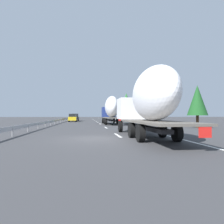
% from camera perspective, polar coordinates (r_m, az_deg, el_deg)
% --- Properties ---
extents(ground_plane, '(260.00, 260.00, 0.00)m').
position_cam_1_polar(ground_plane, '(53.98, -6.29, -2.51)').
color(ground_plane, '#38383A').
extents(lane_stripe_0, '(3.20, 0.20, 0.01)m').
position_cam_1_polar(lane_stripe_0, '(16.21, 1.59, -6.37)').
color(lane_stripe_0, white).
rests_on(lane_stripe_0, ground_plane).
extents(lane_stripe_1, '(3.20, 0.20, 0.01)m').
position_cam_1_polar(lane_stripe_1, '(26.05, -1.65, -4.28)').
color(lane_stripe_1, white).
rests_on(lane_stripe_1, ground_plane).
extents(lane_stripe_2, '(3.20, 0.20, 0.01)m').
position_cam_1_polar(lane_stripe_2, '(37.31, -3.24, -3.25)').
color(lane_stripe_2, white).
rests_on(lane_stripe_2, ground_plane).
extents(lane_stripe_3, '(3.20, 0.20, 0.01)m').
position_cam_1_polar(lane_stripe_3, '(46.04, -3.94, -2.79)').
color(lane_stripe_3, white).
rests_on(lane_stripe_3, ground_plane).
extents(lane_stripe_4, '(3.20, 0.20, 0.01)m').
position_cam_1_polar(lane_stripe_4, '(51.97, -4.28, -2.57)').
color(lane_stripe_4, white).
rests_on(lane_stripe_4, ground_plane).
extents(lane_stripe_5, '(3.20, 0.20, 0.01)m').
position_cam_1_polar(lane_stripe_5, '(62.41, -4.72, -2.29)').
color(lane_stripe_5, white).
rests_on(lane_stripe_5, ground_plane).
extents(lane_stripe_6, '(3.20, 0.20, 0.01)m').
position_cam_1_polar(lane_stripe_6, '(73.30, -5.04, -2.07)').
color(lane_stripe_6, white).
rests_on(lane_stripe_6, ground_plane).
extents(lane_stripe_7, '(3.20, 0.20, 0.01)m').
position_cam_1_polar(lane_stripe_7, '(84.58, -5.29, -1.91)').
color(lane_stripe_7, white).
rests_on(lane_stripe_7, ground_plane).
extents(lane_stripe_8, '(3.20, 0.20, 0.01)m').
position_cam_1_polar(lane_stripe_8, '(100.00, -5.54, -1.75)').
color(lane_stripe_8, white).
rests_on(lane_stripe_8, ground_plane).
extents(lane_stripe_9, '(3.20, 0.20, 0.01)m').
position_cam_1_polar(lane_stripe_9, '(114.96, -5.72, -1.63)').
color(lane_stripe_9, white).
rests_on(lane_stripe_9, ground_plane).
extents(edge_line_right, '(110.00, 0.20, 0.01)m').
position_cam_1_polar(edge_line_right, '(59.29, -1.01, -2.36)').
color(edge_line_right, white).
rests_on(edge_line_right, ground_plane).
extents(truck_lead, '(12.69, 2.55, 4.74)m').
position_cam_1_polar(truck_lead, '(36.15, -0.25, 0.87)').
color(truck_lead, navy).
rests_on(truck_lead, ground_plane).
extents(truck_trailing, '(13.51, 2.55, 4.59)m').
position_cam_1_polar(truck_trailing, '(14.65, 9.72, 3.09)').
color(truck_trailing, silver).
rests_on(truck_trailing, ground_plane).
extents(car_yellow_coupe, '(4.37, 1.82, 1.86)m').
position_cam_1_polar(car_yellow_coupe, '(50.17, -10.68, -1.56)').
color(car_yellow_coupe, gold).
rests_on(car_yellow_coupe, ground_plane).
extents(car_black_suv, '(4.33, 1.83, 1.95)m').
position_cam_1_polar(car_black_suv, '(58.38, -9.96, -1.42)').
color(car_black_suv, black).
rests_on(car_black_suv, ground_plane).
extents(road_sign, '(0.10, 0.90, 3.48)m').
position_cam_1_polar(road_sign, '(52.89, 1.01, 0.04)').
color(road_sign, gray).
rests_on(road_sign, ground_plane).
extents(tree_0, '(2.86, 2.86, 6.05)m').
position_cam_1_polar(tree_0, '(79.64, 2.73, 0.63)').
color(tree_0, '#472D19').
rests_on(tree_0, ground_plane).
extents(tree_1, '(2.49, 2.49, 5.29)m').
position_cam_1_polar(tree_1, '(28.01, 22.25, 2.95)').
color(tree_1, '#472D19').
rests_on(tree_1, ground_plane).
extents(tree_2, '(3.83, 3.83, 7.34)m').
position_cam_1_polar(tree_2, '(54.82, 3.93, 2.32)').
color(tree_2, '#472D19').
rests_on(tree_2, ground_plane).
extents(tree_3, '(2.84, 2.84, 7.12)m').
position_cam_1_polar(tree_3, '(89.76, 0.51, 0.93)').
color(tree_3, '#472D19').
rests_on(tree_3, ground_plane).
extents(tree_4, '(3.64, 3.64, 5.44)m').
position_cam_1_polar(tree_4, '(96.31, -0.38, 0.22)').
color(tree_4, '#472D19').
rests_on(tree_4, ground_plane).
extents(tree_5, '(3.75, 3.75, 5.65)m').
position_cam_1_polar(tree_5, '(67.14, 4.36, 0.80)').
color(tree_5, '#472D19').
rests_on(tree_5, ground_plane).
extents(guardrail_median, '(94.00, 0.10, 0.76)m').
position_cam_1_polar(guardrail_median, '(57.22, -12.34, -1.82)').
color(guardrail_median, '#9EA0A5').
rests_on(guardrail_median, ground_plane).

